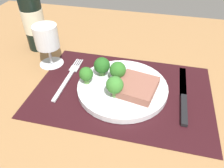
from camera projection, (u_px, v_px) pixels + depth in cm
name	position (u px, v px, depth cm)	size (l,w,h in cm)	color
ground_plane	(122.00, 95.00, 58.22)	(140.00, 110.00, 3.00)	#996D42
placemat	(122.00, 90.00, 57.17)	(45.53, 30.78, 0.30)	black
plate	(122.00, 88.00, 56.57)	(23.30, 23.30, 1.60)	silver
steak	(137.00, 87.00, 54.02)	(9.20, 9.77, 2.04)	#8C5647
broccoli_near_fork	(118.00, 70.00, 55.64)	(4.22, 4.22, 5.46)	#6B994C
broccoli_front_edge	(86.00, 74.00, 55.15)	(3.62, 3.62, 4.63)	#5B8942
broccoli_center	(115.00, 85.00, 50.66)	(4.17, 4.17, 5.63)	#5B8942
broccoli_back_left	(102.00, 66.00, 57.56)	(4.34, 4.34, 5.27)	#5B8942
fork	(69.00, 77.00, 60.78)	(2.40, 19.20, 0.50)	silver
knife	(184.00, 97.00, 54.50)	(1.80, 23.00, 0.80)	black
wine_bottle	(32.00, 16.00, 67.77)	(6.74, 6.74, 29.03)	black
wine_glass	(47.00, 40.00, 61.78)	(7.22, 7.22, 12.44)	silver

